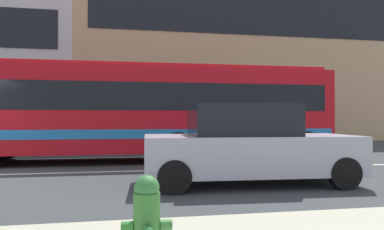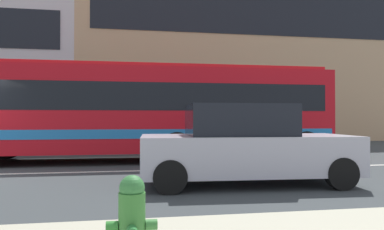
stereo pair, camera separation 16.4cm
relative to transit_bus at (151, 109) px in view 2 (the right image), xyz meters
name	(u,v)px [view 2 (the right image)]	position (x,y,z in m)	size (l,w,h in m)	color
apartment_block_right	(231,49)	(6.76, 14.19, 5.06)	(21.25, 11.49, 13.57)	tan
transit_bus	(151,109)	(0.00, 0.00, 0.00)	(11.87, 2.72, 3.12)	red
sedan_oncoming	(244,146)	(1.77, -4.58, -0.92)	(4.54, 2.10, 1.70)	#B9B7C6
fire_hydrant	(132,225)	(-0.58, -8.81, -1.23)	(0.43, 0.37, 0.76)	#34742D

